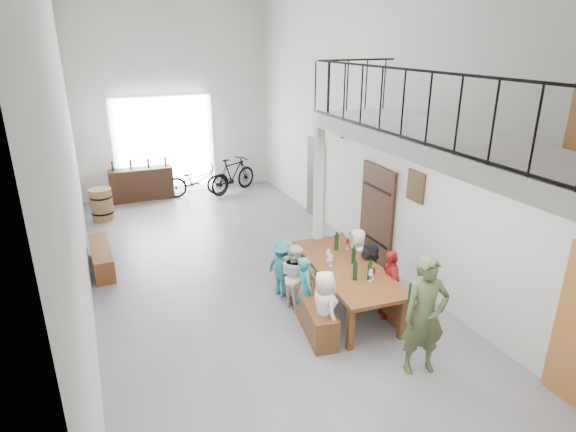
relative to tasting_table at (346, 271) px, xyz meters
name	(u,v)px	position (x,y,z in m)	size (l,w,h in m)	color
floor	(246,277)	(-1.21, 1.71, -0.71)	(12.00, 12.00, 0.00)	#5F5F62
room_walls	(239,88)	(-1.21, 1.71, 2.85)	(12.00, 12.00, 12.00)	silver
gateway_portal	(165,146)	(-1.61, 7.65, 0.69)	(2.80, 0.08, 2.80)	white
right_wall_decor	(431,203)	(1.49, -0.16, 1.04)	(0.07, 8.28, 5.07)	#A05D27
balcony	(459,151)	(0.77, -1.42, 2.26)	(1.52, 5.62, 4.00)	silver
tasting_table	(346,271)	(0.00, 0.00, 0.00)	(1.23, 2.60, 0.79)	brown
bench_inner	(307,300)	(-0.69, 0.07, -0.45)	(0.36, 2.26, 0.52)	brown
bench_wall	(377,289)	(0.63, -0.02, -0.48)	(0.26, 2.01, 0.46)	brown
tableware	(350,257)	(0.06, 0.03, 0.23)	(0.67, 1.33, 0.35)	black
side_bench	(102,257)	(-3.71, 3.24, -0.48)	(0.36, 1.63, 0.46)	brown
oak_barrel	(102,204)	(-3.52, 6.11, -0.30)	(0.55, 0.55, 0.80)	olive
serving_counter	(142,184)	(-2.39, 7.36, -0.25)	(1.71, 0.48, 0.90)	#3C1F12
counter_bottles	(139,164)	(-2.39, 7.34, 0.34)	(1.47, 0.07, 0.28)	black
guest_left_a	(324,308)	(-0.79, -0.74, -0.11)	(0.58, 0.38, 1.19)	white
guest_left_b	(305,289)	(-0.80, -0.07, -0.14)	(0.41, 0.27, 1.13)	teal
guest_left_c	(295,276)	(-0.76, 0.41, -0.14)	(0.55, 0.43, 1.14)	white
guest_left_d	(282,268)	(-0.81, 0.84, -0.19)	(0.67, 0.39, 1.04)	teal
guest_right_a	(390,284)	(0.53, -0.49, -0.12)	(0.69, 0.29, 1.17)	#B21F1E
guest_right_b	(369,271)	(0.50, 0.10, -0.16)	(1.01, 0.32, 1.09)	black
guest_right_c	(356,258)	(0.56, 0.60, -0.14)	(0.55, 0.36, 1.13)	white
host_standing	(425,316)	(0.15, -1.83, 0.15)	(0.62, 0.41, 1.71)	#49542F
potted_plant	(345,238)	(1.24, 2.20, -0.49)	(0.38, 0.33, 0.43)	#1D551B
bicycle_near	(197,181)	(-0.90, 7.04, -0.24)	(0.62, 1.77, 0.93)	black
bicycle_far	(233,175)	(0.19, 7.00, -0.18)	(0.49, 1.74, 1.04)	black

